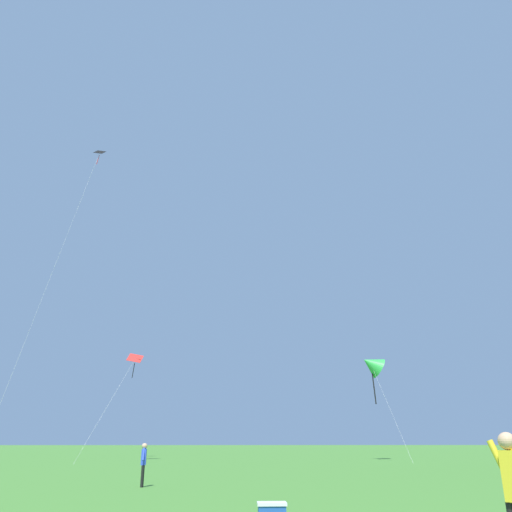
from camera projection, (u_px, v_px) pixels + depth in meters
kite_black_large at (90, 177)px, 47.81m from camera, size 4.33×6.60×28.55m
kite_red_high at (133, 363)px, 45.74m from camera, size 2.98×8.04×9.17m
kite_green_small at (372, 364)px, 46.38m from camera, size 2.52×7.60×9.44m
person_near_tree at (144, 460)px, 19.05m from camera, size 0.21×0.49×1.53m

